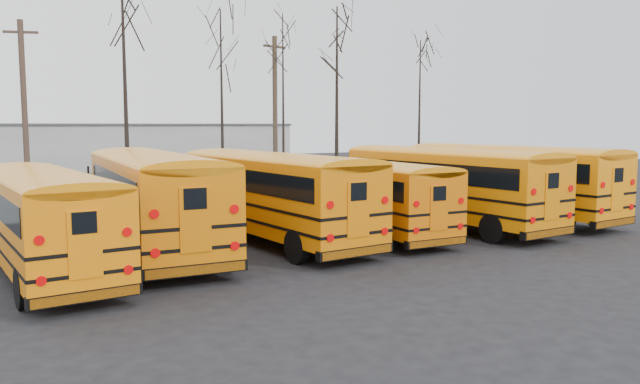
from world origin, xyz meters
TOP-DOWN VIEW (x-y plane):
  - ground at (0.00, 0.00)m, footprint 120.00×120.00m
  - fence at (0.00, 12.00)m, footprint 40.00×0.04m
  - distant_building at (2.00, 32.00)m, footprint 22.00×8.00m
  - bus_a at (-9.11, 2.04)m, footprint 2.73×10.39m
  - bus_b at (-5.69, 3.45)m, footprint 3.77×11.75m
  - bus_c at (-1.70, 3.05)m, footprint 3.01×11.32m
  - bus_d at (1.91, 2.56)m, footprint 3.01×10.12m
  - bus_e at (5.57, 2.26)m, footprint 2.98×11.46m
  - bus_f at (9.33, 2.45)m, footprint 3.17×11.56m
  - utility_pole_left at (-7.52, 18.50)m, footprint 1.58×0.67m
  - utility_pole_right at (6.06, 17.37)m, footprint 1.64×0.47m
  - tree_1 at (-3.20, 15.82)m, footprint 0.26×0.26m
  - tree_2 at (1.76, 15.30)m, footprint 0.26×0.26m
  - tree_3 at (6.03, 16.29)m, footprint 0.26×0.26m
  - tree_4 at (9.32, 15.59)m, footprint 0.26×0.26m
  - tree_5 at (17.28, 17.24)m, footprint 0.26×0.26m

SIDE VIEW (x-z plane):
  - ground at x=0.00m, z-range 0.00..0.00m
  - fence at x=0.00m, z-range 0.00..2.00m
  - bus_d at x=1.91m, z-range 0.24..3.03m
  - bus_a at x=-9.11m, z-range 0.25..3.13m
  - bus_c at x=-1.70m, z-range 0.27..3.41m
  - bus_e at x=5.57m, z-range 0.27..3.46m
  - bus_f at x=9.33m, z-range 0.27..3.48m
  - bus_b at x=-5.69m, z-range 0.28..3.51m
  - distant_building at x=2.00m, z-range 0.00..4.00m
  - utility_pole_left at x=-7.52m, z-range 0.13..9.34m
  - utility_pole_right at x=6.06m, z-range 0.13..9.40m
  - tree_5 at x=17.28m, z-range 0.00..9.81m
  - tree_2 at x=1.76m, z-range 0.00..10.11m
  - tree_3 at x=6.03m, z-range 0.00..10.40m
  - tree_4 at x=9.32m, z-range 0.00..11.02m
  - tree_1 at x=-3.20m, z-range 0.00..12.60m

